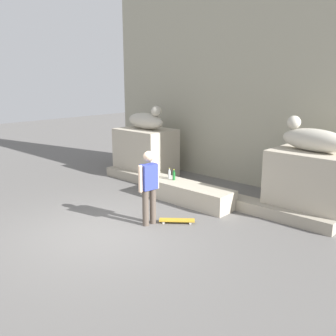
% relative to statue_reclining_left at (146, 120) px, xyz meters
% --- Properties ---
extents(ground_plane, '(40.00, 40.00, 0.00)m').
position_rel_statue_reclining_left_xyz_m(ground_plane, '(2.73, -3.91, -1.83)').
color(ground_plane, '#605E5B').
extents(facade_wall, '(10.47, 0.60, 6.55)m').
position_rel_statue_reclining_left_xyz_m(facade_wall, '(2.73, 1.58, 1.44)').
color(facade_wall, '#A5A18B').
rests_on(facade_wall, ground_plane).
extents(pedestal_left, '(1.81, 1.34, 1.55)m').
position_rel_statue_reclining_left_xyz_m(pedestal_left, '(-0.04, 0.00, -1.06)').
color(pedestal_left, '#B7AD99').
rests_on(pedestal_left, ground_plane).
extents(pedestal_right, '(1.81, 1.34, 1.55)m').
position_rel_statue_reclining_left_xyz_m(pedestal_right, '(5.50, 0.00, -1.06)').
color(pedestal_right, '#B7AD99').
rests_on(pedestal_right, ground_plane).
extents(statue_reclining_left, '(1.65, 0.71, 0.78)m').
position_rel_statue_reclining_left_xyz_m(statue_reclining_left, '(0.00, 0.00, 0.00)').
color(statue_reclining_left, beige).
rests_on(statue_reclining_left, pedestal_left).
extents(statue_reclining_right, '(1.65, 0.74, 0.78)m').
position_rel_statue_reclining_left_xyz_m(statue_reclining_right, '(5.46, 0.01, 0.00)').
color(statue_reclining_right, beige).
rests_on(statue_reclining_right, pedestal_right).
extents(ledge_block, '(2.69, 0.76, 0.49)m').
position_rel_statue_reclining_left_xyz_m(ledge_block, '(2.73, -1.22, -1.59)').
color(ledge_block, '#B7AD99').
rests_on(ledge_block, ground_plane).
extents(skater, '(0.25, 0.54, 1.67)m').
position_rel_statue_reclining_left_xyz_m(skater, '(3.13, -2.97, -0.91)').
color(skater, brown).
rests_on(skater, ground_plane).
extents(skateboard, '(0.74, 0.66, 0.08)m').
position_rel_statue_reclining_left_xyz_m(skateboard, '(3.54, -2.50, -1.77)').
color(skateboard, gold).
rests_on(skateboard, ground_plane).
extents(bottle_green, '(0.07, 0.07, 0.30)m').
position_rel_statue_reclining_left_xyz_m(bottle_green, '(2.24, -1.16, -1.22)').
color(bottle_green, '#1E722D').
rests_on(bottle_green, ledge_block).
extents(bottle_clear, '(0.06, 0.06, 0.29)m').
position_rel_statue_reclining_left_xyz_m(bottle_clear, '(2.02, -1.10, -1.22)').
color(bottle_clear, silver).
rests_on(bottle_clear, ledge_block).
extents(stair_step, '(7.35, 0.50, 0.28)m').
position_rel_statue_reclining_left_xyz_m(stair_step, '(2.73, -0.69, -1.69)').
color(stair_step, gray).
rests_on(stair_step, ground_plane).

